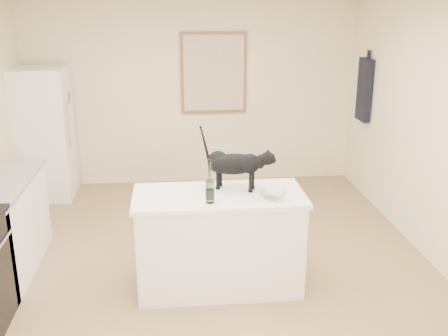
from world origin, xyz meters
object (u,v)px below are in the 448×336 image
Objects in this scene: wine_bottle at (210,184)px; glass_bowl at (273,195)px; fridge at (44,134)px; black_cat at (234,167)px.

glass_bowl is at bearing 4.78° from wine_bottle.
glass_bowl is (0.54, 0.05, -0.14)m from wine_bottle.
fridge reaches higher than black_cat.
black_cat reaches higher than wine_bottle.
glass_bowl is (2.50, -2.70, 0.08)m from fridge.
fridge is at bearing 152.19° from black_cat.
black_cat is at bearing 52.42° from wine_bottle.
fridge is at bearing 132.73° from glass_bowl.
wine_bottle is 0.56m from glass_bowl.
fridge is at bearing 125.47° from wine_bottle.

